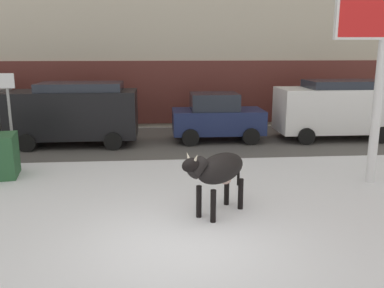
# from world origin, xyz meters

# --- Properties ---
(ground_plane) EXTENTS (120.00, 120.00, 0.00)m
(ground_plane) POSITION_xyz_m (0.00, 0.00, 0.00)
(ground_plane) COLOR white
(road_strip) EXTENTS (60.00, 5.60, 0.01)m
(road_strip) POSITION_xyz_m (0.00, 8.66, 0.00)
(road_strip) COLOR #514F4C
(road_strip) RESTS_ON ground
(cow_black) EXTENTS (1.66, 1.61, 1.54)m
(cow_black) POSITION_xyz_m (0.85, 1.29, 0.99)
(cow_black) COLOR black
(cow_black) RESTS_ON ground
(car_black_van) EXTENTS (4.60, 2.12, 2.32)m
(car_black_van) POSITION_xyz_m (-3.48, 8.32, 1.24)
(car_black_van) COLOR black
(car_black_van) RESTS_ON ground
(car_navy_hatchback) EXTENTS (3.50, 1.92, 1.86)m
(car_navy_hatchback) POSITION_xyz_m (1.87, 8.60, 0.93)
(car_navy_hatchback) COLOR #19234C
(car_navy_hatchback) RESTS_ON ground
(car_white_van) EXTENTS (4.60, 2.12, 2.32)m
(car_white_van) POSITION_xyz_m (6.63, 8.55, 1.24)
(car_white_van) COLOR white
(car_white_van) RESTS_ON ground
(pedestrian_near_billboard) EXTENTS (0.36, 0.24, 1.73)m
(pedestrian_near_billboard) POSITION_xyz_m (8.23, 11.68, 0.88)
(pedestrian_near_billboard) COLOR #282833
(pedestrian_near_billboard) RESTS_ON ground
(pedestrian_by_cars) EXTENTS (0.36, 0.24, 1.73)m
(pedestrian_by_cars) POSITION_xyz_m (0.38, 11.68, 0.88)
(pedestrian_by_cars) COLOR #282833
(pedestrian_by_cars) RESTS_ON ground
(street_sign) EXTENTS (0.44, 0.08, 2.82)m
(street_sign) POSITION_xyz_m (-4.83, 5.54, 1.67)
(street_sign) COLOR gray
(street_sign) RESTS_ON ground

